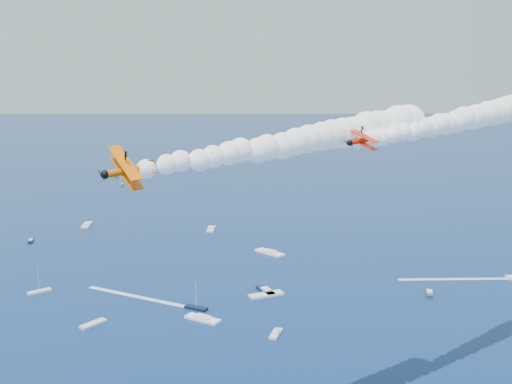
{
  "coord_description": "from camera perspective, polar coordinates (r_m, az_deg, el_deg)",
  "views": [
    {
      "loc": [
        8.46,
        -77.14,
        70.77
      ],
      "look_at": [
        5.44,
        15.08,
        52.04
      ],
      "focal_mm": 42.14,
      "sensor_mm": 36.0,
      "label": 1
    }
  ],
  "objects": [
    {
      "name": "spectator_boats",
      "position": [
        191.19,
        -3.17,
        -10.15
      ],
      "size": [
        245.5,
        170.08,
        0.7
      ],
      "color": "black",
      "rests_on": "ground"
    },
    {
      "name": "smoke_trail_trail",
      "position": [
        99.57,
        3.75,
        4.77
      ],
      "size": [
        60.97,
        57.59,
        10.85
      ],
      "primitive_type": null,
      "rotation": [
        0.0,
        0.0,
        3.75
      ],
      "color": "white"
    },
    {
      "name": "boat_wakes",
      "position": [
        202.34,
        4.27,
        -9.02
      ],
      "size": [
        142.48,
        30.71,
        0.04
      ],
      "color": "white",
      "rests_on": "ground"
    },
    {
      "name": "biplane_trail",
      "position": [
        86.01,
        -12.02,
        2.0
      ],
      "size": [
        12.06,
        12.76,
        9.01
      ],
      "primitive_type": null,
      "rotation": [
        -0.45,
        0.07,
        3.75
      ],
      "color": "#E65E04"
    },
    {
      "name": "biplane_lead",
      "position": [
        103.78,
        9.97,
        4.84
      ],
      "size": [
        9.96,
        10.41,
        6.7
      ],
      "primitive_type": null,
      "rotation": [
        -0.31,
        0.07,
        3.82
      ],
      "color": "red"
    },
    {
      "name": "smoke_trail_lead",
      "position": [
        126.29,
        19.07,
        6.55
      ],
      "size": [
        61.07,
        59.95,
        10.85
      ],
      "primitive_type": null,
      "rotation": [
        0.0,
        0.0,
        3.82
      ],
      "color": "white"
    }
  ]
}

